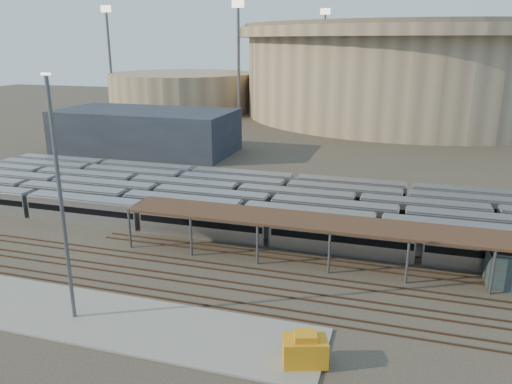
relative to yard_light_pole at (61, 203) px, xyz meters
The scene contains 13 objects.
ground 19.99m from the yard_light_pole, 74.84° to the left, with size 420.00×420.00×0.00m, color #383026.
apron 11.70m from the yard_light_pole, 141.83° to the left, with size 50.00×9.00×0.20m, color gray.
subway_trains 36.87m from the yard_light_pole, 73.91° to the left, with size 120.70×23.90×3.60m.
inspection_shed 33.44m from the yard_light_pole, 36.78° to the left, with size 60.30×6.00×5.30m.
empty_tracks 16.32m from the yard_light_pole, 68.26° to the left, with size 170.00×9.62×0.18m.
stadium 158.40m from the yard_light_pole, 79.36° to the left, with size 124.00×124.00×32.50m.
secondary_arena 155.99m from the yard_light_pole, 110.96° to the left, with size 56.00×56.00×14.00m, color tan.
service_building 77.32m from the yard_light_pole, 113.55° to the left, with size 42.00×20.00×10.00m, color #1E232D.
floodlight_0 128.53m from the yard_light_pole, 101.59° to the left, with size 4.00×1.00×38.40m.
floodlight_1 158.09m from the yard_light_pole, 120.78° to the left, with size 4.00×1.00×38.40m.
floodlight_3 175.93m from the yard_light_pole, 91.88° to the left, with size 4.00×1.00×38.40m.
yard_light_pole is the anchor object (origin of this frame).
yellow_equipment 25.02m from the yard_light_pole, ahead, with size 3.61×2.26×2.26m, color #C57D12.
Camera 1 is at (24.90, -51.29, 25.64)m, focal length 35.00 mm.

